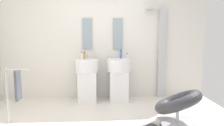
% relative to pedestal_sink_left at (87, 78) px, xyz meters
% --- Properties ---
extents(ground_plane, '(4.80, 3.60, 0.04)m').
position_rel_pedestal_sink_left_xyz_m(ground_plane, '(0.35, -1.30, -0.53)').
color(ground_plane, silver).
extents(rear_partition, '(4.80, 0.10, 2.60)m').
position_rel_pedestal_sink_left_xyz_m(rear_partition, '(0.35, 0.35, 0.79)').
color(rear_partition, silver).
rests_on(rear_partition, ground_plane).
extents(pedestal_sink_left, '(0.50, 0.50, 1.04)m').
position_rel_pedestal_sink_left_xyz_m(pedestal_sink_left, '(0.00, 0.00, 0.00)').
color(pedestal_sink_left, white).
rests_on(pedestal_sink_left, ground_plane).
extents(pedestal_sink_right, '(0.50, 0.50, 1.04)m').
position_rel_pedestal_sink_left_xyz_m(pedestal_sink_right, '(0.69, 0.00, 0.00)').
color(pedestal_sink_right, white).
rests_on(pedestal_sink_right, ground_plane).
extents(vanity_mirror_left, '(0.22, 0.03, 0.69)m').
position_rel_pedestal_sink_left_xyz_m(vanity_mirror_left, '(0.00, 0.28, 0.97)').
color(vanity_mirror_left, '#8C9EA8').
extents(vanity_mirror_right, '(0.22, 0.03, 0.69)m').
position_rel_pedestal_sink_left_xyz_m(vanity_mirror_right, '(0.69, 0.28, 0.97)').
color(vanity_mirror_right, '#8C9EA8').
extents(shower_column, '(0.49, 0.24, 2.05)m').
position_rel_pedestal_sink_left_xyz_m(shower_column, '(1.69, 0.22, 0.57)').
color(shower_column, '#B7BABF').
rests_on(shower_column, ground_plane).
extents(lounge_chair, '(1.09, 1.09, 0.65)m').
position_rel_pedestal_sink_left_xyz_m(lounge_chair, '(1.52, -1.40, -0.16)').
color(lounge_chair, '#B7BABF').
rests_on(lounge_chair, ground_plane).
extents(towel_rack, '(0.37, 0.22, 0.95)m').
position_rel_pedestal_sink_left_xyz_m(towel_rack, '(-1.10, -1.13, 0.12)').
color(towel_rack, '#B7BABF').
rests_on(towel_rack, ground_plane).
extents(coffee_mug, '(0.09, 0.09, 0.09)m').
position_rel_pedestal_sink_left_xyz_m(coffee_mug, '(1.19, -1.40, -0.46)').
color(coffee_mug, white).
rests_on(coffee_mug, area_rug).
extents(soap_bottle_amber, '(0.05, 0.05, 0.15)m').
position_rel_pedestal_sink_left_xyz_m(soap_bottle_amber, '(-0.06, 0.15, 0.49)').
color(soap_bottle_amber, '#C68C38').
rests_on(soap_bottle_amber, pedestal_sink_left).
extents(soap_bottle_clear, '(0.04, 0.04, 0.14)m').
position_rel_pedestal_sink_left_xyz_m(soap_bottle_clear, '(0.87, -0.08, 0.48)').
color(soap_bottle_clear, silver).
rests_on(soap_bottle_clear, pedestal_sink_right).
extents(soap_bottle_white, '(0.04, 0.04, 0.17)m').
position_rel_pedestal_sink_left_xyz_m(soap_bottle_white, '(-0.10, -0.08, 0.50)').
color(soap_bottle_white, white).
rests_on(soap_bottle_white, pedestal_sink_left).
extents(soap_bottle_blue, '(0.05, 0.05, 0.20)m').
position_rel_pedestal_sink_left_xyz_m(soap_bottle_blue, '(0.76, 0.15, 0.51)').
color(soap_bottle_blue, '#4C72B7').
rests_on(soap_bottle_blue, pedestal_sink_right).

